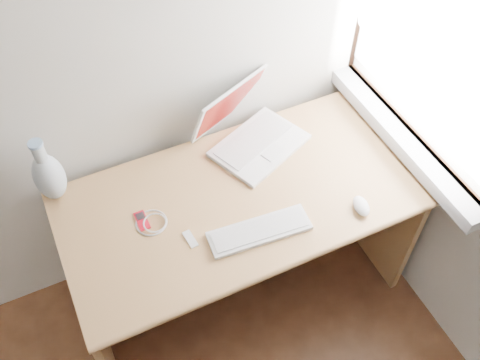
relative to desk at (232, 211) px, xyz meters
name	(u,v)px	position (x,y,z in m)	size (l,w,h in m)	color
window	(440,36)	(0.73, -0.13, 0.75)	(0.11, 0.99, 1.10)	white
desk	(232,211)	(0.00, 0.00, 0.00)	(1.39, 0.70, 0.73)	tan
laptop	(255,130)	(0.18, 0.16, 0.27)	(0.44, 0.44, 0.25)	white
external_keyboard	(260,231)	(-0.01, -0.27, 0.22)	(0.39, 0.15, 0.02)	white
mouse	(361,206)	(0.39, -0.34, 0.23)	(0.06, 0.10, 0.03)	white
ipod	(142,221)	(-0.38, -0.04, 0.21)	(0.04, 0.09, 0.01)	red
cable_coil	(151,223)	(-0.35, -0.06, 0.21)	(0.12, 0.12, 0.01)	white
remote	(190,239)	(-0.25, -0.19, 0.21)	(0.03, 0.08, 0.01)	white
vase	(49,175)	(-0.64, 0.22, 0.33)	(0.12, 0.12, 0.29)	silver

